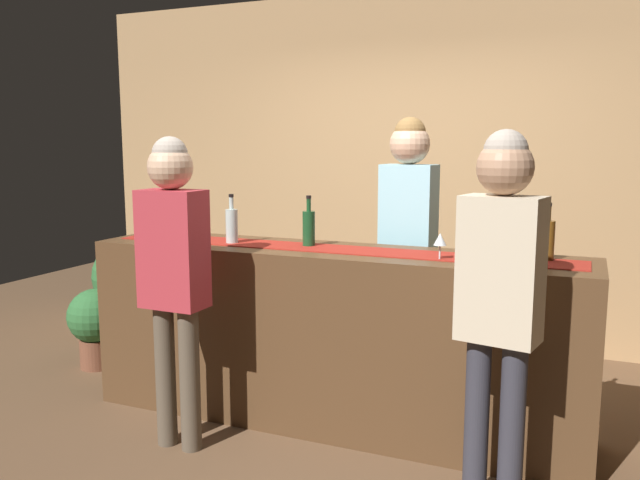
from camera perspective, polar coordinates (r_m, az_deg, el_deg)
name	(u,v)px	position (r m, az deg, el deg)	size (l,w,h in m)	color
ground_plane	(330,420)	(3.99, 0.92, -15.81)	(10.00, 10.00, 0.00)	brown
back_wall	(415,168)	(5.45, 8.46, 6.41)	(6.00, 0.12, 2.90)	tan
bar_counter	(330,337)	(3.80, 0.94, -8.62)	(2.93, 0.60, 1.05)	#543821
counter_runner_cloth	(331,249)	(3.68, 0.96, -0.78)	(2.78, 0.28, 0.01)	maroon
wine_bottle_amber	(547,239)	(3.51, 19.64, 0.06)	(0.07, 0.07, 0.30)	brown
wine_bottle_green	(309,227)	(3.77, -1.01, 1.12)	(0.07, 0.07, 0.30)	#194723
wine_bottle_clear	(232,225)	(3.91, -7.89, 1.32)	(0.07, 0.07, 0.30)	#B2C6C1
wine_glass_near_customer	(163,223)	(4.18, -13.89, 1.50)	(0.07, 0.07, 0.14)	silver
wine_glass_mid_counter	(495,240)	(3.46, 15.35, 0.03)	(0.07, 0.07, 0.14)	silver
wine_glass_far_end	(440,240)	(3.38, 10.68, -0.02)	(0.07, 0.07, 0.14)	silver
bartender	(408,224)	(4.12, 7.89, 1.45)	(0.36, 0.25, 1.82)	#26262B
customer_sipping	(500,282)	(2.86, 15.80, -3.62)	(0.37, 0.26, 1.71)	#33333D
customer_browsing	(173,260)	(3.45, -12.96, -1.75)	(0.34, 0.24, 1.69)	brown
potted_plant_tall	(131,284)	(5.45, -16.53, -3.79)	(0.61, 0.61, 0.89)	#4C4C51
potted_plant_small	(96,322)	(5.04, -19.41, -6.94)	(0.41, 0.41, 0.59)	brown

